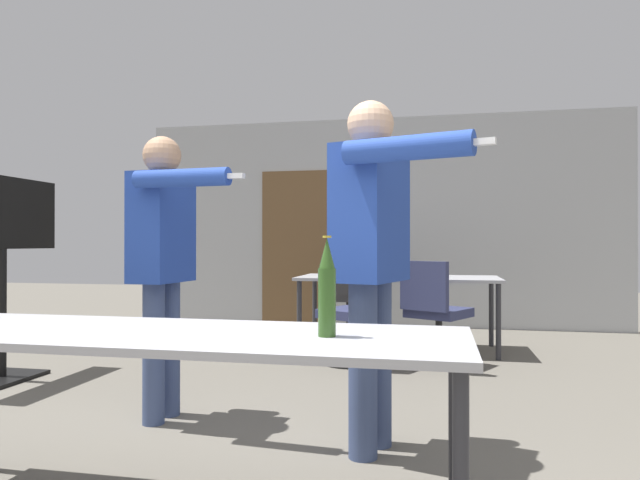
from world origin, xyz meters
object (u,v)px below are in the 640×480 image
(office_chair_mid_tucked, at_px, (347,300))
(office_chair_far_left, at_px, (358,317))
(drink_cup, at_px, (346,271))
(office_chair_near_pushed, at_px, (435,317))
(beer_bottle, at_px, (327,289))
(person_center_tall, at_px, (373,240))
(person_near_casual, at_px, (164,248))
(tv_screen, at_px, (2,250))

(office_chair_mid_tucked, bearing_deg, office_chair_far_left, -75.77)
(office_chair_far_left, xyz_separation_m, drink_cup, (-0.21, 0.61, 0.37))
(office_chair_near_pushed, height_order, beer_bottle, beer_bottle)
(office_chair_near_pushed, relative_size, office_chair_far_left, 1.02)
(person_center_tall, xyz_separation_m, beer_bottle, (-0.07, -0.90, -0.18))
(office_chair_far_left, bearing_deg, office_chair_mid_tucked, 41.16)
(office_chair_near_pushed, height_order, drink_cup, office_chair_near_pushed)
(office_chair_mid_tucked, height_order, drink_cup, office_chair_mid_tucked)
(person_near_casual, xyz_separation_m, office_chair_near_pushed, (1.61, 1.86, -0.62))
(person_center_tall, height_order, person_near_casual, person_center_tall)
(person_center_tall, distance_m, person_near_casual, 1.34)
(office_chair_mid_tucked, xyz_separation_m, beer_bottle, (0.63, -4.49, 0.49))
(person_center_tall, distance_m, drink_cup, 2.77)
(office_chair_mid_tucked, xyz_separation_m, drink_cup, (0.12, -0.90, 0.38))
(tv_screen, xyz_separation_m, drink_cup, (2.46, 1.74, -0.23))
(person_center_tall, xyz_separation_m, office_chair_far_left, (-0.37, 2.09, -0.67))
(office_chair_near_pushed, bearing_deg, drink_cup, 175.84)
(office_chair_far_left, bearing_deg, person_near_casual, -178.79)
(person_center_tall, height_order, office_chair_mid_tucked, person_center_tall)
(drink_cup, bearing_deg, office_chair_far_left, -71.07)
(tv_screen, distance_m, office_chair_mid_tucked, 3.58)
(person_center_tall, distance_m, beer_bottle, 0.92)
(person_near_casual, xyz_separation_m, office_chair_far_left, (0.94, 1.81, -0.63))
(tv_screen, relative_size, office_chair_far_left, 1.77)
(office_chair_mid_tucked, bearing_deg, tv_screen, -129.65)
(person_center_tall, xyz_separation_m, office_chair_near_pushed, (0.30, 2.14, -0.66))
(person_near_casual, height_order, drink_cup, person_near_casual)
(person_near_casual, bearing_deg, office_chair_near_pushed, 143.82)
(office_chair_mid_tucked, distance_m, beer_bottle, 4.56)
(person_center_tall, bearing_deg, tv_screen, -91.18)
(office_chair_mid_tucked, height_order, office_chair_far_left, office_chair_far_left)
(person_center_tall, height_order, office_chair_far_left, person_center_tall)
(person_near_casual, bearing_deg, person_center_tall, 82.86)
(office_chair_far_left, distance_m, beer_bottle, 3.04)
(person_center_tall, bearing_deg, office_chair_near_pushed, -171.77)
(office_chair_mid_tucked, relative_size, office_chair_far_left, 1.00)
(tv_screen, relative_size, drink_cup, 13.94)
(tv_screen, xyz_separation_m, person_near_casual, (1.72, -0.67, 0.03))
(office_chair_near_pushed, bearing_deg, person_near_casual, -102.57)
(office_chair_near_pushed, xyz_separation_m, office_chair_far_left, (-0.67, -0.05, -0.01))
(office_chair_far_left, height_order, drink_cup, office_chair_far_left)
(person_near_casual, bearing_deg, office_chair_far_left, 157.23)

